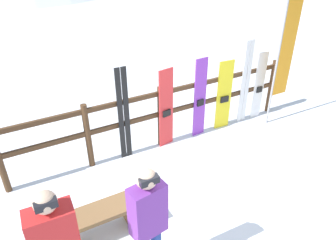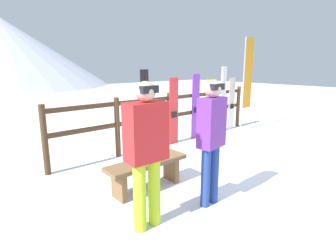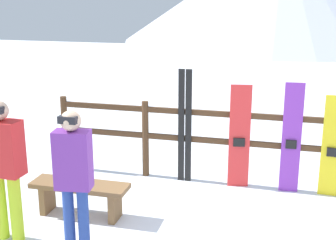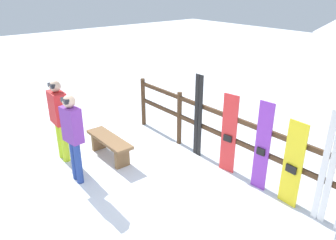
% 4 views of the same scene
% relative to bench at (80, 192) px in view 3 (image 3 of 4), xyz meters
% --- Properties ---
extents(fence, '(5.38, 0.10, 1.16)m').
position_rel_bench_xyz_m(fence, '(1.71, 1.49, 0.37)').
color(fence, '#4C331E').
rests_on(fence, ground).
extents(bench, '(1.22, 0.36, 0.43)m').
position_rel_bench_xyz_m(bench, '(0.00, 0.00, 0.00)').
color(bench, brown).
rests_on(bench, ground).
extents(person_purple, '(0.39, 0.25, 1.59)m').
position_rel_bench_xyz_m(person_purple, '(0.36, -0.85, 0.62)').
color(person_purple, navy).
rests_on(person_purple, ground).
extents(person_red, '(0.44, 0.26, 1.61)m').
position_rel_bench_xyz_m(person_red, '(-0.53, -0.73, 0.61)').
color(person_red, '#B7D826').
rests_on(person_red, ground).
extents(ski_pair_black, '(0.20, 0.02, 1.67)m').
position_rel_bench_xyz_m(ski_pair_black, '(1.01, 1.43, 0.52)').
color(ski_pair_black, black).
rests_on(ski_pair_black, ground).
extents(snowboard_red, '(0.30, 0.09, 1.49)m').
position_rel_bench_xyz_m(snowboard_red, '(1.80, 1.43, 0.42)').
color(snowboard_red, red).
rests_on(snowboard_red, ground).
extents(snowboard_purple, '(0.26, 0.07, 1.55)m').
position_rel_bench_xyz_m(snowboard_purple, '(2.51, 1.43, 0.46)').
color(snowboard_purple, purple).
rests_on(snowboard_purple, ground).
extents(snowboard_yellow, '(0.32, 0.07, 1.41)m').
position_rel_bench_xyz_m(snowboard_yellow, '(3.07, 1.43, 0.38)').
color(snowboard_yellow, yellow).
rests_on(snowboard_yellow, ground).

